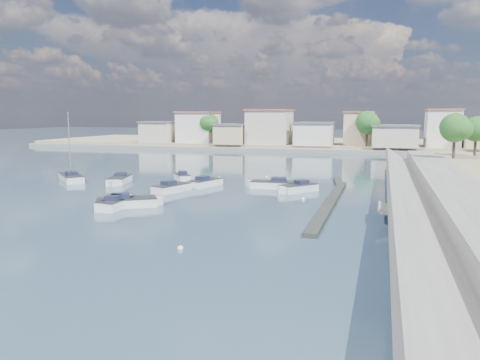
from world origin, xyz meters
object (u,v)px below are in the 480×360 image
Objects in this scene: motorboat_c at (272,185)px; motorboat_d at (297,188)px; motorboat_e at (173,188)px; motorboat_h at (130,203)px; motorboat_f at (182,177)px; motorboat_g at (119,180)px; motorboat_a at (118,203)px; sailboat at (71,177)px; motorboat_b at (206,183)px.

motorboat_d is (3.24, -1.85, -0.00)m from motorboat_c.
motorboat_e is 9.05m from motorboat_h.
motorboat_f is 7.95m from motorboat_g.
motorboat_e is (1.03, 9.72, -0.00)m from motorboat_a.
motorboat_f is 14.33m from sailboat.
motorboat_f is at bearing 108.06° from motorboat_e.
motorboat_b is 5.26m from motorboat_e.
motorboat_f is (-2.76, 8.46, -0.00)m from motorboat_e.
motorboat_b is 0.58× the size of sailboat.
motorboat_e and motorboat_h have the same top height.
motorboat_e and motorboat_f have the same top height.
motorboat_a is at bearing -136.40° from motorboat_d.
motorboat_g is at bearing 121.05° from motorboat_a.
motorboat_h is at bearing -90.87° from motorboat_e.
motorboat_g is (-6.29, -4.85, 0.00)m from motorboat_f.
sailboat reaches higher than motorboat_g.
motorboat_h is (-0.14, -9.05, 0.00)m from motorboat_e.
motorboat_d is 0.79× the size of motorboat_g.
motorboat_a is at bearing -96.03° from motorboat_e.
motorboat_c and motorboat_f have the same top height.
motorboat_b is 0.90× the size of motorboat_g.
motorboat_f is 17.71m from motorboat_h.
motorboat_d is 29.51m from sailboat.
motorboat_e is at bearing -150.45° from motorboat_c.
motorboat_g is at bearing -3.16° from sailboat.
motorboat_d and motorboat_f have the same top height.
motorboat_c is at bearing 29.55° from motorboat_e.
motorboat_d is 18.45m from motorboat_h.
motorboat_d is at bearing -5.54° from motorboat_b.
motorboat_b and motorboat_f have the same top height.
motorboat_e is 0.94× the size of motorboat_h.
motorboat_f is (-4.83, 3.63, 0.00)m from motorboat_b.
motorboat_h is (-2.21, -13.89, 0.00)m from motorboat_b.
motorboat_b is 11.11m from motorboat_d.
sailboat is (-29.51, 0.25, 0.03)m from motorboat_d.
motorboat_b is 0.93× the size of motorboat_h.
motorboat_d and motorboat_h have the same top height.
motorboat_c is 0.67× the size of sailboat.
motorboat_d is 1.24× the size of motorboat_f.
motorboat_d is (11.06, -1.07, -0.00)m from motorboat_b.
motorboat_b is at bearing 66.80° from motorboat_e.
motorboat_g is at bearing 125.15° from motorboat_h.
motorboat_c is 1.32× the size of motorboat_d.
motorboat_e is 9.75m from motorboat_g.
motorboat_e is at bearing -113.20° from motorboat_b.
motorboat_b is (3.10, 14.56, -0.00)m from motorboat_a.
motorboat_g is (-11.13, -1.22, 0.00)m from motorboat_b.
motorboat_e is at bearing 89.13° from motorboat_h.
motorboat_d is at bearing -16.47° from motorboat_f.
motorboat_c and motorboat_d have the same top height.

